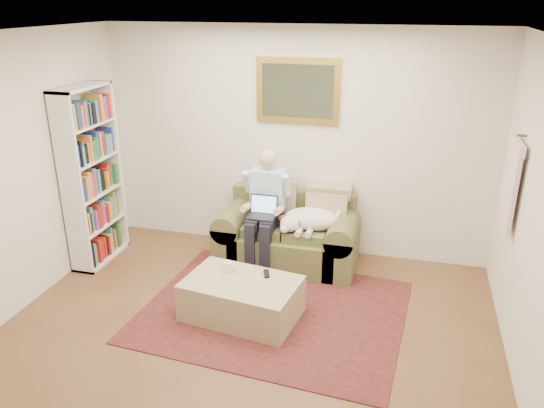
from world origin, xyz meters
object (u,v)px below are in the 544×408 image
at_px(sofa, 288,240).
at_px(sleeping_dog, 311,219).
at_px(bookshelf, 91,177).
at_px(laptop, 263,211).
at_px(coffee_mug, 228,267).
at_px(ottoman, 242,299).
at_px(seated_man, 264,211).

xyz_separation_m(sofa, sleeping_dog, (0.28, -0.08, 0.33)).
relative_size(sleeping_dog, bookshelf, 0.32).
distance_m(laptop, coffee_mug, 0.90).
bearing_deg(laptop, ottoman, -85.56).
bearing_deg(sleeping_dog, coffee_mug, -122.29).
relative_size(laptop, bookshelf, 0.15).
distance_m(laptop, bookshelf, 1.94).
distance_m(seated_man, sleeping_dog, 0.52).
bearing_deg(ottoman, bookshelf, 159.50).
xyz_separation_m(sofa, coffee_mug, (-0.34, -1.06, 0.16)).
relative_size(seated_man, bookshelf, 0.66).
distance_m(seated_man, laptop, 0.07).
distance_m(sofa, sleeping_dog, 0.44).
bearing_deg(seated_man, bookshelf, -170.33).
height_order(laptop, bookshelf, bookshelf).
height_order(ottoman, coffee_mug, coffee_mug).
relative_size(ottoman, coffee_mug, 10.53).
xyz_separation_m(sofa, laptop, (-0.24, -0.20, 0.42)).
bearing_deg(laptop, coffee_mug, -96.96).
bearing_deg(coffee_mug, bookshelf, 161.66).
bearing_deg(ottoman, seated_man, 94.18).
relative_size(sofa, laptop, 5.15).
xyz_separation_m(seated_man, ottoman, (0.08, -1.06, -0.47)).
xyz_separation_m(laptop, bookshelf, (-1.90, -0.26, 0.31)).
relative_size(sleeping_dog, coffee_mug, 6.46).
relative_size(sofa, sleeping_dog, 2.43).
bearing_deg(coffee_mug, sleeping_dog, 57.71).
distance_m(seated_man, coffee_mug, 0.95).
relative_size(seated_man, ottoman, 1.25).
height_order(sofa, seated_man, seated_man).
distance_m(ottoman, bookshelf, 2.26).
height_order(laptop, sleeping_dog, laptop).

